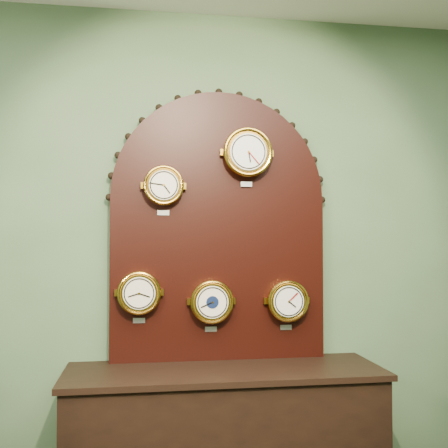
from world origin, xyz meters
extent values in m
plane|color=#4E6C4A|center=(0.00, 2.50, 1.40)|extent=(4.00, 0.00, 4.00)
cube|color=black|center=(0.00, 2.45, 1.28)|extent=(1.20, 0.06, 0.90)
cylinder|color=black|center=(0.00, 2.45, 1.73)|extent=(1.20, 0.06, 1.20)
cylinder|color=#C58A29|center=(-0.31, 2.39, 1.79)|extent=(0.20, 0.08, 0.20)
torus|color=#C58A29|center=(-0.31, 2.36, 1.79)|extent=(0.22, 0.02, 0.22)
cylinder|color=#F0E4CB|center=(-0.31, 2.35, 1.79)|extent=(0.16, 0.01, 0.16)
cube|color=#BBBBC3|center=(-0.31, 2.42, 1.65)|extent=(0.06, 0.01, 0.03)
cylinder|color=#C58A29|center=(0.15, 2.39, 1.98)|extent=(0.26, 0.08, 0.26)
torus|color=#C58A29|center=(0.15, 2.36, 1.98)|extent=(0.28, 0.03, 0.28)
cylinder|color=white|center=(0.15, 2.35, 1.98)|extent=(0.21, 0.01, 0.21)
cube|color=#BBBBC3|center=(0.15, 2.42, 1.81)|extent=(0.07, 0.01, 0.03)
cylinder|color=#C58A29|center=(-0.44, 2.39, 1.21)|extent=(0.22, 0.08, 0.22)
torus|color=#C58A29|center=(-0.44, 2.36, 1.21)|extent=(0.23, 0.02, 0.23)
cylinder|color=#F0E4CB|center=(-0.44, 2.35, 1.21)|extent=(0.17, 0.01, 0.17)
cube|color=#BBBBC3|center=(-0.44, 2.42, 1.06)|extent=(0.06, 0.01, 0.03)
cylinder|color=#C58A29|center=(-0.05, 2.39, 1.16)|extent=(0.22, 0.08, 0.22)
torus|color=#C58A29|center=(-0.05, 2.36, 1.16)|extent=(0.24, 0.02, 0.24)
cylinder|color=#F0E4CB|center=(-0.05, 2.35, 1.16)|extent=(0.18, 0.01, 0.18)
cube|color=#BBBBC3|center=(-0.05, 2.42, 1.00)|extent=(0.07, 0.01, 0.03)
cylinder|color=#0D173A|center=(-0.05, 2.35, 1.16)|extent=(0.07, 0.00, 0.07)
cylinder|color=#C58A29|center=(0.38, 2.39, 1.16)|extent=(0.22, 0.08, 0.22)
torus|color=#C58A29|center=(0.38, 2.36, 1.16)|extent=(0.23, 0.02, 0.23)
cylinder|color=white|center=(0.38, 2.35, 1.16)|extent=(0.17, 0.01, 0.17)
cube|color=#BBBBC3|center=(0.38, 2.42, 1.00)|extent=(0.06, 0.01, 0.03)
camera|label=1|loc=(-0.42, -0.52, 1.49)|focal=42.74mm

